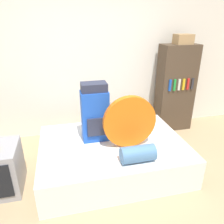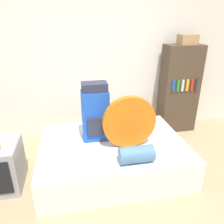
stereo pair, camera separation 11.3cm
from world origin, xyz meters
TOP-DOWN VIEW (x-y plane):
  - ground_plane at (0.00, 0.00)m, footprint 16.00×16.00m
  - wall_back at (0.00, 1.82)m, footprint 8.00×0.05m
  - bed at (0.11, 0.57)m, footprint 1.96×1.41m
  - backpack at (-0.10, 0.72)m, footprint 0.36×0.26m
  - tent_bag at (0.30, 0.44)m, footprint 0.69×0.08m
  - sleeping_roll at (0.29, 0.08)m, footprint 0.41×0.20m
  - bookshelf at (1.54, 1.55)m, footprint 0.65×0.37m
  - cardboard_box at (1.56, 1.52)m, footprint 0.29×0.22m

SIDE VIEW (x-z plane):
  - ground_plane at x=0.00m, z-range 0.00..0.00m
  - bed at x=0.11m, z-range 0.00..0.42m
  - sleeping_roll at x=0.29m, z-range 0.42..0.63m
  - tent_bag at x=0.30m, z-range 0.42..1.12m
  - bookshelf at x=1.54m, z-range 0.00..1.58m
  - backpack at x=-0.10m, z-range 0.41..1.22m
  - wall_back at x=0.00m, z-range 0.00..2.60m
  - cardboard_box at x=1.56m, z-range 1.58..1.75m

